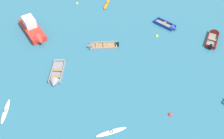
{
  "coord_description": "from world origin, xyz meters",
  "views": [
    {
      "loc": [
        4.46,
        4.34,
        20.7
      ],
      "look_at": [
        0.0,
        23.16,
        0.15
      ],
      "focal_mm": 39.11,
      "sensor_mm": 36.0,
      "label": 1
    }
  ],
  "objects_px": {
    "rowboat_grey_outer_right": "(96,46)",
    "rowboat_maroon_foreground_center": "(214,36)",
    "motor_launch_red_midfield_right": "(33,30)",
    "mooring_buoy_between_boats_left": "(77,3)",
    "mooring_buoy_central": "(157,36)",
    "kayak_orange_back_row_left": "(107,4)",
    "kayak_white_near_left": "(6,111)",
    "rowboat_deep_blue_center": "(170,27)",
    "mooring_buoy_trailing": "(170,115)",
    "kayak_white_distant_center": "(111,132)",
    "rowboat_grey_cluster_outer": "(55,79)"
  },
  "relations": [
    {
      "from": "mooring_buoy_central",
      "to": "kayak_white_distant_center",
      "type": "bearing_deg",
      "value": -99.65
    },
    {
      "from": "kayak_orange_back_row_left",
      "to": "mooring_buoy_between_boats_left",
      "type": "bearing_deg",
      "value": -170.23
    },
    {
      "from": "kayak_white_distant_center",
      "to": "mooring_buoy_trailing",
      "type": "height_order",
      "value": "kayak_white_distant_center"
    },
    {
      "from": "motor_launch_red_midfield_right",
      "to": "rowboat_deep_blue_center",
      "type": "height_order",
      "value": "motor_launch_red_midfield_right"
    },
    {
      "from": "kayak_orange_back_row_left",
      "to": "rowboat_deep_blue_center",
      "type": "height_order",
      "value": "rowboat_deep_blue_center"
    },
    {
      "from": "rowboat_deep_blue_center",
      "to": "mooring_buoy_trailing",
      "type": "distance_m",
      "value": 14.33
    },
    {
      "from": "kayak_white_distant_center",
      "to": "mooring_buoy_between_boats_left",
      "type": "height_order",
      "value": "kayak_white_distant_center"
    },
    {
      "from": "kayak_orange_back_row_left",
      "to": "kayak_white_near_left",
      "type": "relative_size",
      "value": 1.07
    },
    {
      "from": "rowboat_maroon_foreground_center",
      "to": "mooring_buoy_between_boats_left",
      "type": "distance_m",
      "value": 20.71
    },
    {
      "from": "rowboat_grey_cluster_outer",
      "to": "mooring_buoy_central",
      "type": "bearing_deg",
      "value": 45.45
    },
    {
      "from": "mooring_buoy_trailing",
      "to": "mooring_buoy_central",
      "type": "relative_size",
      "value": 1.02
    },
    {
      "from": "kayak_white_distant_center",
      "to": "kayak_orange_back_row_left",
      "type": "height_order",
      "value": "kayak_orange_back_row_left"
    },
    {
      "from": "kayak_orange_back_row_left",
      "to": "rowboat_deep_blue_center",
      "type": "relative_size",
      "value": 0.9
    },
    {
      "from": "kayak_white_distant_center",
      "to": "kayak_orange_back_row_left",
      "type": "distance_m",
      "value": 22.09
    },
    {
      "from": "rowboat_grey_cluster_outer",
      "to": "kayak_white_near_left",
      "type": "xyz_separation_m",
      "value": [
        -3.2,
        -5.15,
        -0.04
      ]
    },
    {
      "from": "rowboat_grey_outer_right",
      "to": "kayak_white_distant_center",
      "type": "distance_m",
      "value": 12.27
    },
    {
      "from": "motor_launch_red_midfield_right",
      "to": "mooring_buoy_central",
      "type": "height_order",
      "value": "motor_launch_red_midfield_right"
    },
    {
      "from": "kayak_white_distant_center",
      "to": "rowboat_deep_blue_center",
      "type": "relative_size",
      "value": 0.81
    },
    {
      "from": "kayak_white_distant_center",
      "to": "rowboat_maroon_foreground_center",
      "type": "distance_m",
      "value": 19.63
    },
    {
      "from": "rowboat_grey_outer_right",
      "to": "rowboat_maroon_foreground_center",
      "type": "distance_m",
      "value": 15.75
    },
    {
      "from": "kayak_orange_back_row_left",
      "to": "mooring_buoy_between_boats_left",
      "type": "relative_size",
      "value": 7.82
    },
    {
      "from": "mooring_buoy_trailing",
      "to": "mooring_buoy_between_boats_left",
      "type": "distance_m",
      "value": 23.31
    },
    {
      "from": "rowboat_grey_outer_right",
      "to": "mooring_buoy_trailing",
      "type": "xyz_separation_m",
      "value": [
        10.02,
        -8.03,
        -0.17
      ]
    },
    {
      "from": "rowboat_deep_blue_center",
      "to": "rowboat_grey_cluster_outer",
      "type": "height_order",
      "value": "rowboat_grey_cluster_outer"
    },
    {
      "from": "motor_launch_red_midfield_right",
      "to": "mooring_buoy_trailing",
      "type": "xyz_separation_m",
      "value": [
        18.83,
        -8.7,
        -0.64
      ]
    },
    {
      "from": "rowboat_grey_cluster_outer",
      "to": "motor_launch_red_midfield_right",
      "type": "bearing_deg",
      "value": 130.36
    },
    {
      "from": "rowboat_grey_outer_right",
      "to": "mooring_buoy_between_boats_left",
      "type": "relative_size",
      "value": 10.31
    },
    {
      "from": "kayak_white_distant_center",
      "to": "kayak_white_near_left",
      "type": "relative_size",
      "value": 0.97
    },
    {
      "from": "rowboat_grey_outer_right",
      "to": "motor_launch_red_midfield_right",
      "type": "distance_m",
      "value": 8.85
    },
    {
      "from": "motor_launch_red_midfield_right",
      "to": "rowboat_grey_cluster_outer",
      "type": "distance_m",
      "value": 9.23
    },
    {
      "from": "kayak_orange_back_row_left",
      "to": "mooring_buoy_between_boats_left",
      "type": "distance_m",
      "value": 4.69
    },
    {
      "from": "kayak_orange_back_row_left",
      "to": "kayak_white_near_left",
      "type": "bearing_deg",
      "value": -103.05
    },
    {
      "from": "rowboat_maroon_foreground_center",
      "to": "kayak_white_near_left",
      "type": "height_order",
      "value": "rowboat_maroon_foreground_center"
    },
    {
      "from": "kayak_orange_back_row_left",
      "to": "rowboat_deep_blue_center",
      "type": "bearing_deg",
      "value": -20.61
    },
    {
      "from": "kayak_orange_back_row_left",
      "to": "rowboat_maroon_foreground_center",
      "type": "xyz_separation_m",
      "value": [
        15.77,
        -4.39,
        0.07
      ]
    },
    {
      "from": "mooring_buoy_between_boats_left",
      "to": "mooring_buoy_central",
      "type": "distance_m",
      "value": 14.04
    },
    {
      "from": "rowboat_grey_outer_right",
      "to": "rowboat_deep_blue_center",
      "type": "height_order",
      "value": "rowboat_grey_outer_right"
    },
    {
      "from": "rowboat_grey_outer_right",
      "to": "mooring_buoy_between_boats_left",
      "type": "height_order",
      "value": "rowboat_grey_outer_right"
    },
    {
      "from": "motor_launch_red_midfield_right",
      "to": "mooring_buoy_between_boats_left",
      "type": "distance_m",
      "value": 9.12
    },
    {
      "from": "motor_launch_red_midfield_right",
      "to": "mooring_buoy_between_boats_left",
      "type": "xyz_separation_m",
      "value": [
        3.13,
        8.54,
        -0.64
      ]
    },
    {
      "from": "rowboat_deep_blue_center",
      "to": "mooring_buoy_central",
      "type": "height_order",
      "value": "rowboat_deep_blue_center"
    },
    {
      "from": "rowboat_grey_outer_right",
      "to": "kayak_orange_back_row_left",
      "type": "height_order",
      "value": "rowboat_grey_outer_right"
    },
    {
      "from": "kayak_orange_back_row_left",
      "to": "kayak_white_near_left",
      "type": "height_order",
      "value": "kayak_orange_back_row_left"
    },
    {
      "from": "motor_launch_red_midfield_right",
      "to": "kayak_white_distant_center",
      "type": "bearing_deg",
      "value": -41.43
    },
    {
      "from": "kayak_orange_back_row_left",
      "to": "rowboat_maroon_foreground_center",
      "type": "bearing_deg",
      "value": -15.57
    },
    {
      "from": "rowboat_maroon_foreground_center",
      "to": "mooring_buoy_between_boats_left",
      "type": "xyz_separation_m",
      "value": [
        -20.39,
        3.6,
        -0.22
      ]
    },
    {
      "from": "mooring_buoy_trailing",
      "to": "mooring_buoy_between_boats_left",
      "type": "bearing_deg",
      "value": 132.32
    },
    {
      "from": "mooring_buoy_trailing",
      "to": "rowboat_deep_blue_center",
      "type": "bearing_deg",
      "value": 94.45
    },
    {
      "from": "rowboat_deep_blue_center",
      "to": "kayak_white_near_left",
      "type": "relative_size",
      "value": 1.19
    },
    {
      "from": "kayak_white_distant_center",
      "to": "mooring_buoy_trailing",
      "type": "relative_size",
      "value": 6.49
    }
  ]
}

